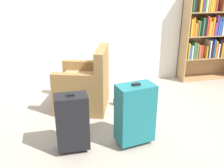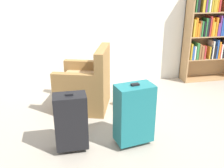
{
  "view_description": "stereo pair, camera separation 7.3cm",
  "coord_description": "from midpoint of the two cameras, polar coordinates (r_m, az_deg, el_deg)",
  "views": [
    {
      "loc": [
        -0.78,
        -2.78,
        1.74
      ],
      "look_at": [
        -0.15,
        0.15,
        0.55
      ],
      "focal_mm": 41.51,
      "sensor_mm": 36.0,
      "label": 1
    },
    {
      "loc": [
        -0.71,
        -2.8,
        1.74
      ],
      "look_at": [
        -0.15,
        0.15,
        0.55
      ],
      "focal_mm": 41.51,
      "sensor_mm": 36.0,
      "label": 2
    }
  ],
  "objects": [
    {
      "name": "suitcase_black",
      "position": [
        2.81,
        -9.5,
        -8.24
      ],
      "size": [
        0.35,
        0.22,
        0.68
      ],
      "color": "black",
      "rests_on": "ground"
    },
    {
      "name": "bookshelf",
      "position": [
        5.08,
        20.33,
        10.84
      ],
      "size": [
        1.02,
        0.3,
        1.65
      ],
      "color": "#A87F51",
      "rests_on": "ground"
    },
    {
      "name": "ground_plane",
      "position": [
        3.37,
        2.48,
        -9.45
      ],
      "size": [
        9.34,
        9.34,
        0.0
      ],
      "primitive_type": "plane",
      "color": "#9E9384"
    },
    {
      "name": "mug",
      "position": [
        3.91,
        0.35,
        -3.96
      ],
      "size": [
        0.12,
        0.08,
        0.1
      ],
      "color": "#1959A5",
      "rests_on": "ground"
    },
    {
      "name": "armchair",
      "position": [
        3.77,
        -6.5,
        -0.68
      ],
      "size": [
        0.88,
        0.88,
        0.9
      ],
      "color": "olive",
      "rests_on": "ground"
    },
    {
      "name": "suitcase_teal",
      "position": [
        2.89,
        4.33,
        -6.46
      ],
      "size": [
        0.45,
        0.32,
        0.74
      ],
      "color": "#19666B",
      "rests_on": "ground"
    },
    {
      "name": "back_wall",
      "position": [
        4.54,
        -2.69,
        16.08
      ],
      "size": [
        5.33,
        0.1,
        2.6
      ],
      "primitive_type": "cube",
      "color": "silver",
      "rests_on": "ground"
    }
  ]
}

